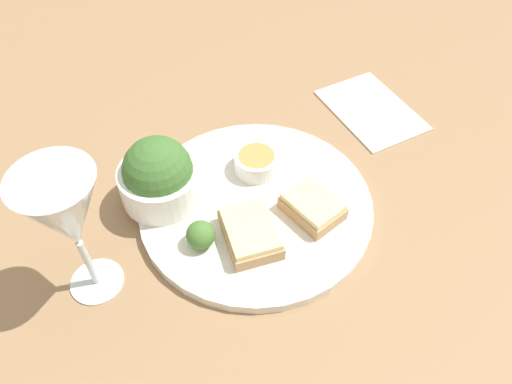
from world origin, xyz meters
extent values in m
plane|color=#93704C|center=(0.00, 0.00, 0.00)|extent=(4.00, 4.00, 0.00)
cylinder|color=silver|center=(0.00, 0.00, 0.01)|extent=(0.30, 0.30, 0.01)
cylinder|color=white|center=(0.04, 0.11, 0.04)|extent=(0.10, 0.10, 0.05)
sphere|color=#3D6B2D|center=(0.04, 0.11, 0.06)|extent=(0.09, 0.09, 0.09)
cylinder|color=white|center=(0.06, -0.01, 0.03)|extent=(0.06, 0.06, 0.03)
cylinder|color=tan|center=(0.06, -0.01, 0.04)|extent=(0.05, 0.05, 0.01)
cube|color=tan|center=(-0.05, 0.02, 0.02)|extent=(0.09, 0.07, 0.02)
cube|color=beige|center=(-0.05, 0.02, 0.04)|extent=(0.08, 0.06, 0.01)
cube|color=tan|center=(-0.03, -0.06, 0.02)|extent=(0.09, 0.08, 0.02)
cube|color=beige|center=(-0.03, -0.06, 0.04)|extent=(0.08, 0.08, 0.01)
cylinder|color=silver|center=(-0.07, 0.20, 0.00)|extent=(0.06, 0.06, 0.01)
cylinder|color=silver|center=(-0.07, 0.20, 0.04)|extent=(0.01, 0.01, 0.07)
cone|color=silver|center=(-0.07, 0.20, 0.13)|extent=(0.08, 0.08, 0.10)
sphere|color=#477533|center=(-0.05, 0.08, 0.03)|extent=(0.03, 0.03, 0.03)
cube|color=beige|center=(0.15, -0.21, 0.00)|extent=(0.18, 0.15, 0.01)
camera|label=1|loc=(-0.40, 0.08, 0.50)|focal=35.00mm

